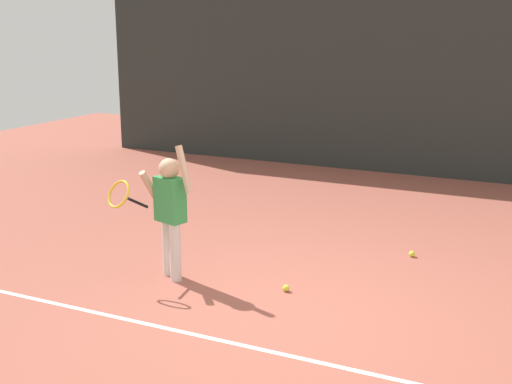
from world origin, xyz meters
TOP-DOWN VIEW (x-y plane):
  - ground_plane at (0.00, 0.00)m, footprint 20.00×20.00m
  - court_line_baseline at (0.00, -0.70)m, footprint 9.00×0.05m
  - back_fence_windscreen at (0.00, 5.97)m, footprint 12.35×0.08m
  - fence_post_0 at (-6.02, 6.03)m, footprint 0.09×0.09m
  - fence_post_1 at (-3.01, 6.03)m, footprint 0.09×0.09m
  - fence_post_2 at (0.00, 6.03)m, footprint 0.09×0.09m
  - tennis_player at (-1.43, 0.29)m, footprint 0.83×0.57m
  - tennis_ball_0 at (-0.25, 0.46)m, footprint 0.07×0.07m
  - tennis_ball_5 at (0.60, 1.93)m, footprint 0.07×0.07m

SIDE VIEW (x-z plane):
  - ground_plane at x=0.00m, z-range 0.00..0.00m
  - court_line_baseline at x=0.00m, z-range 0.00..0.00m
  - tennis_ball_0 at x=-0.25m, z-range 0.00..0.07m
  - tennis_ball_5 at x=0.60m, z-range 0.00..0.07m
  - tennis_player at x=-1.43m, z-range 0.05..1.40m
  - back_fence_windscreen at x=0.00m, z-range 0.00..3.74m
  - fence_post_0 at x=-6.02m, z-range 0.00..3.89m
  - fence_post_1 at x=-3.01m, z-range 0.00..3.89m
  - fence_post_2 at x=0.00m, z-range 0.00..3.89m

